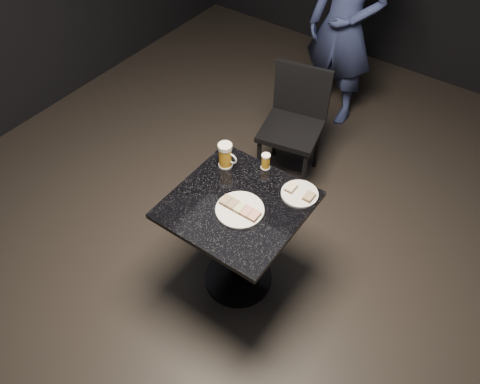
# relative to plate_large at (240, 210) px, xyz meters

# --- Properties ---
(floor) EXTENTS (6.00, 6.00, 0.00)m
(floor) POSITION_rel_plate_large_xyz_m (-0.04, 0.04, -0.76)
(floor) COLOR black
(floor) RESTS_ON ground
(room_shell) EXTENTS (6.00, 6.00, 6.00)m
(room_shell) POSITION_rel_plate_large_xyz_m (-0.04, 0.04, 1.08)
(room_shell) COLOR black
(room_shell) RESTS_ON ground
(plate_large) EXTENTS (0.26, 0.26, 0.01)m
(plate_large) POSITION_rel_plate_large_xyz_m (0.00, 0.00, 0.00)
(plate_large) COLOR white
(plate_large) RESTS_ON table
(plate_small) EXTENTS (0.20, 0.20, 0.01)m
(plate_small) POSITION_rel_plate_large_xyz_m (0.20, 0.28, 0.00)
(plate_small) COLOR silver
(plate_small) RESTS_ON table
(patron) EXTENTS (0.62, 0.42, 1.66)m
(patron) POSITION_rel_plate_large_xyz_m (-0.40, 1.96, 0.07)
(patron) COLOR navy
(patron) RESTS_ON floor
(table) EXTENTS (0.70, 0.70, 0.75)m
(table) POSITION_rel_plate_large_xyz_m (-0.04, 0.04, -0.25)
(table) COLOR black
(table) RESTS_ON floor
(beer_mug) EXTENTS (0.12, 0.08, 0.16)m
(beer_mug) POSITION_rel_plate_large_xyz_m (-0.27, 0.23, 0.07)
(beer_mug) COLOR silver
(beer_mug) RESTS_ON table
(beer_tumbler) EXTENTS (0.05, 0.05, 0.10)m
(beer_tumbler) POSITION_rel_plate_large_xyz_m (-0.07, 0.35, 0.04)
(beer_tumbler) COLOR silver
(beer_tumbler) RESTS_ON table
(chair) EXTENTS (0.49, 0.49, 0.88)m
(chair) POSITION_rel_plate_large_xyz_m (-0.31, 1.12, -0.26)
(chair) COLOR black
(chair) RESTS_ON floor
(canapes_on_plate_large) EXTENTS (0.23, 0.07, 0.02)m
(canapes_on_plate_large) POSITION_rel_plate_large_xyz_m (-0.00, 0.00, 0.02)
(canapes_on_plate_large) COLOR #4C3521
(canapes_on_plate_large) RESTS_ON plate_large
(canapes_on_plate_small) EXTENTS (0.16, 0.07, 0.02)m
(canapes_on_plate_small) POSITION_rel_plate_large_xyz_m (0.20, 0.28, 0.02)
(canapes_on_plate_small) COLOR #4C3521
(canapes_on_plate_small) RESTS_ON plate_small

